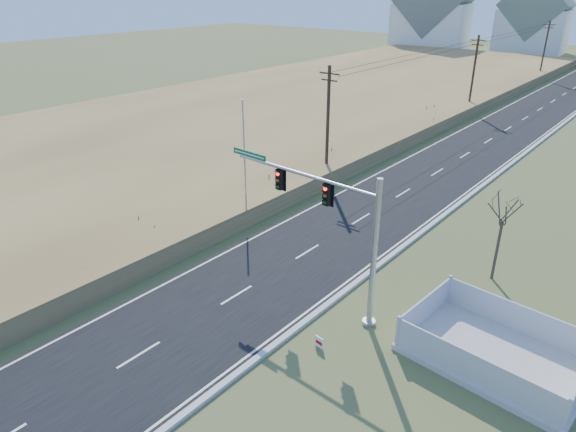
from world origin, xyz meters
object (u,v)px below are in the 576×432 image
at_px(bare_tree, 505,208).
at_px(traffic_signal_mast, 341,227).
at_px(fence_enclosure, 495,354).
at_px(open_sign, 319,342).
at_px(flagpole, 245,169).

bearing_deg(bare_tree, traffic_signal_mast, -122.56).
bearing_deg(fence_enclosure, bare_tree, 114.41).
distance_m(fence_enclosure, bare_tree, 7.99).
xyz_separation_m(fence_enclosure, bare_tree, (-2.43, 6.55, 3.87)).
height_order(open_sign, flagpole, flagpole).
xyz_separation_m(flagpole, bare_tree, (16.54, 1.98, 1.05)).
xyz_separation_m(open_sign, bare_tree, (3.83, 10.67, 3.88)).
bearing_deg(open_sign, flagpole, 152.44).
bearing_deg(flagpole, bare_tree, 6.82).
bearing_deg(traffic_signal_mast, open_sign, -67.47).
relative_size(traffic_signal_mast, flagpole, 1.18).
bearing_deg(traffic_signal_mast, flagpole, 156.13).
bearing_deg(fence_enclosure, open_sign, -142.57).
height_order(fence_enclosure, bare_tree, bare_tree).
bearing_deg(open_sign, traffic_signal_mast, 116.97).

